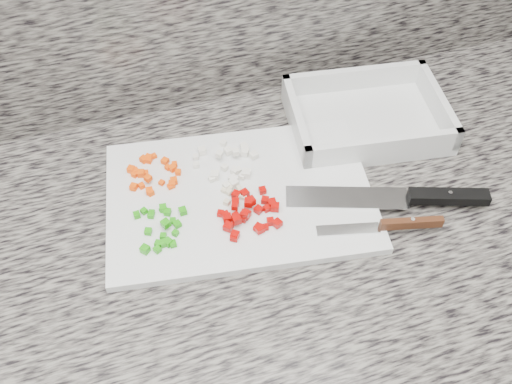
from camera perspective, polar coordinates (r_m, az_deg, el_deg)
The scene contains 11 objects.
cabinet at distance 1.25m, azimuth -5.52°, elevation -17.44°, with size 3.92×0.62×0.86m, color silver.
countertop at distance 0.85m, azimuth -7.78°, elevation -6.06°, with size 3.96×0.64×0.04m, color slate.
cutting_board at distance 0.87m, azimuth -1.64°, elevation -0.44°, with size 0.40×0.27×0.01m, color silver.
carrot_pile at distance 0.90m, azimuth -10.33°, elevation 1.79°, with size 0.08×0.08×0.02m.
onion_pile at distance 0.90m, azimuth -2.53°, elevation 2.81°, with size 0.11×0.10×0.02m.
green_pepper_pile at distance 0.83m, azimuth -9.39°, elevation -3.53°, with size 0.08×0.09×0.02m.
red_pepper_pile at distance 0.84m, azimuth -0.75°, elevation -2.12°, with size 0.09×0.09×0.02m.
garlic_pile at distance 0.87m, azimuth -2.38°, elevation -0.01°, with size 0.04×0.05×0.01m.
chef_knife at distance 0.89m, azimuth 15.48°, elevation -0.48°, with size 0.30×0.13×0.02m.
paring_knife at distance 0.85m, azimuth 13.77°, elevation -3.20°, with size 0.18×0.06×0.02m.
tray at distance 0.99m, azimuth 10.98°, elevation 7.28°, with size 0.28×0.22×0.05m.
Camera 1 is at (-0.03, 0.96, 1.59)m, focal length 40.00 mm.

